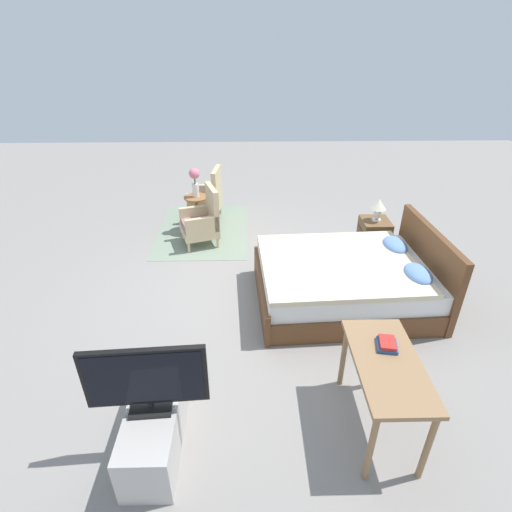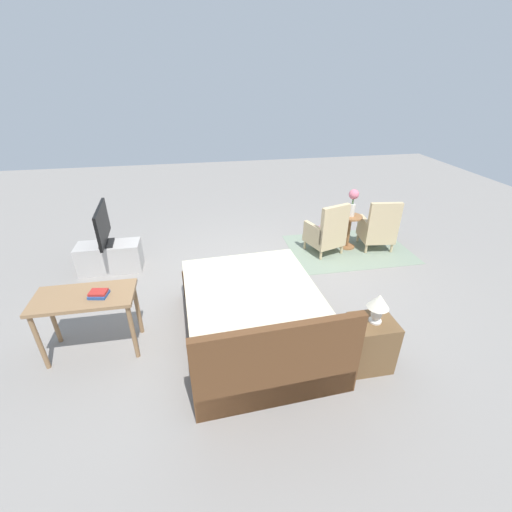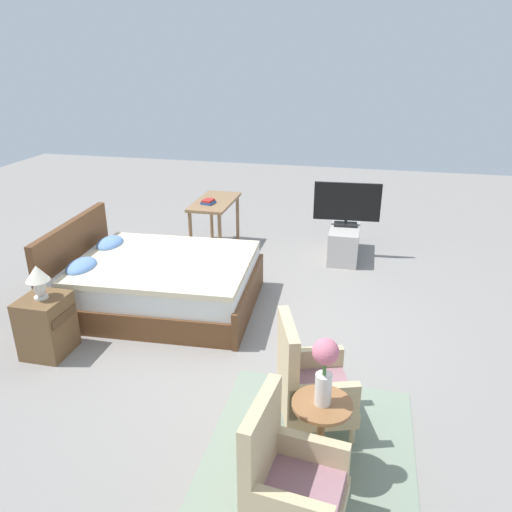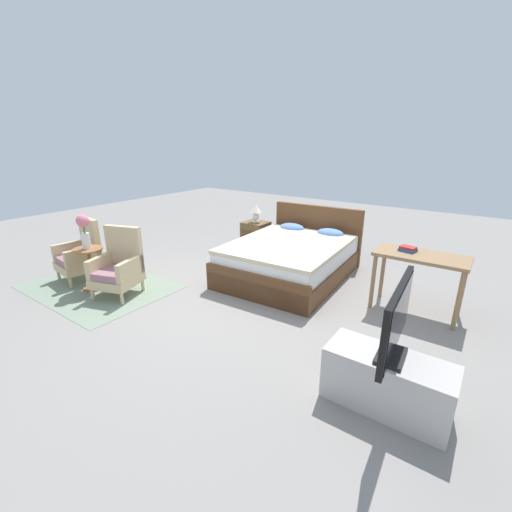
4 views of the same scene
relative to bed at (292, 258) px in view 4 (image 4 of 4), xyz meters
The scene contains 13 objects.
ground_plane 1.20m from the bed, 96.45° to the right, with size 16.00×16.00×0.00m, color gray.
floor_rug 2.90m from the bed, 136.13° to the right, with size 2.10×1.50×0.01m.
bed is the anchor object (origin of this frame).
armchair_by_window_left 3.21m from the bed, 142.88° to the right, with size 0.60×0.60×0.92m.
armchair_by_window_right 2.52m from the bed, 129.61° to the right, with size 0.68×0.68×0.92m.
side_table 2.94m from the bed, 135.01° to the right, with size 0.40×0.40×0.61m.
flower_vase 3.00m from the bed, 135.01° to the right, with size 0.17×0.17×0.48m.
nightstand 1.30m from the bed, 150.69° to the left, with size 0.44×0.41×0.59m.
table_lamp 1.40m from the bed, 150.67° to the left, with size 0.22×0.22×0.33m.
tv_stand 2.82m from the bed, 44.88° to the right, with size 0.96×0.40×0.46m.
tv_flatscreen 2.86m from the bed, 44.85° to the right, with size 0.22×0.91×0.61m.
vanity_desk 1.87m from the bed, ahead, with size 1.04×0.52×0.75m.
book_stack 1.73m from the bed, ahead, with size 0.21×0.19×0.06m.
Camera 4 is at (2.57, -3.26, 2.05)m, focal length 24.00 mm.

